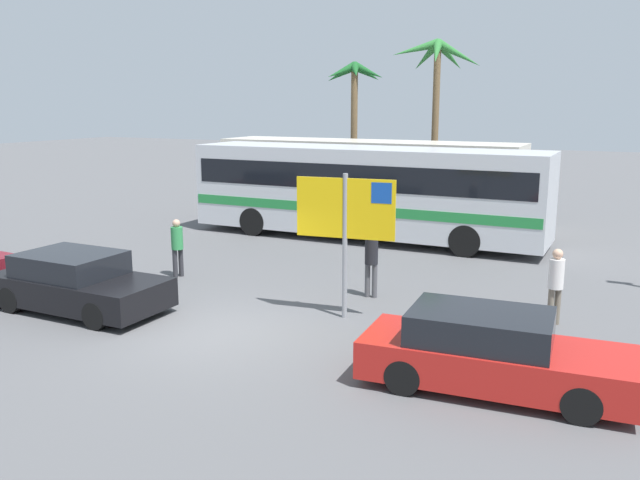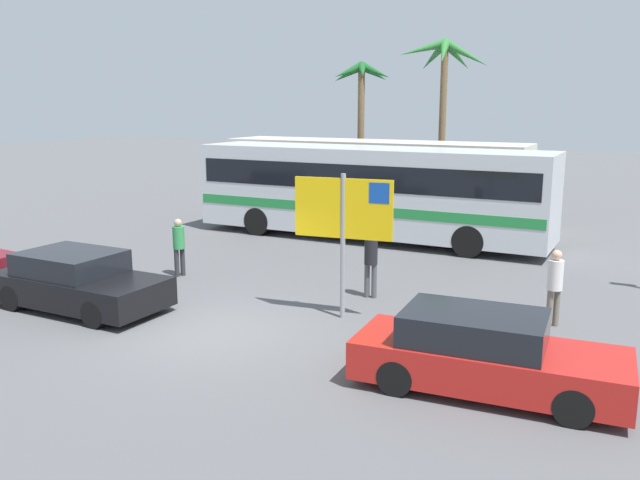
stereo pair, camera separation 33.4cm
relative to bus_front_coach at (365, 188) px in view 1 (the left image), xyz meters
The scene contains 11 objects.
ground 10.56m from the bus_front_coach, 85.46° to the right, with size 120.00×120.00×0.00m, color #565659.
bus_front_coach is the anchor object (origin of this frame).
bus_rear_coach 4.07m from the bus_front_coach, 111.62° to the left, with size 12.34×2.65×3.17m.
ferry_sign 8.75m from the bus_front_coach, 70.31° to the right, with size 2.19×0.33×3.20m.
car_red 12.52m from the bus_front_coach, 58.10° to the right, with size 4.48×1.96×1.32m.
car_black 10.85m from the bus_front_coach, 105.14° to the right, with size 4.17×1.88×1.32m.
pedestrian_near_sign 9.81m from the bus_front_coach, 43.29° to the right, with size 0.32×0.32×1.67m.
pedestrian_by_bus 7.55m from the bus_front_coach, 110.43° to the right, with size 0.32×0.32×1.59m.
pedestrian_crossing_lot 7.15m from the bus_front_coach, 66.46° to the right, with size 0.32×0.32×1.72m.
palm_tree_seaside 9.96m from the bus_front_coach, 115.72° to the left, with size 3.05×2.95×6.56m.
palm_tree_inland 10.35m from the bus_front_coach, 92.33° to the left, with size 3.95×4.02×7.54m.
Camera 1 is at (7.76, -10.68, 4.67)m, focal length 37.12 mm.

